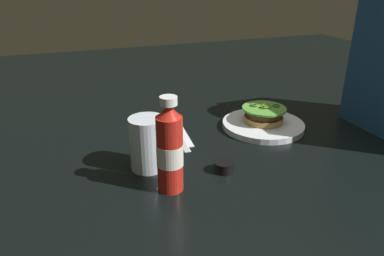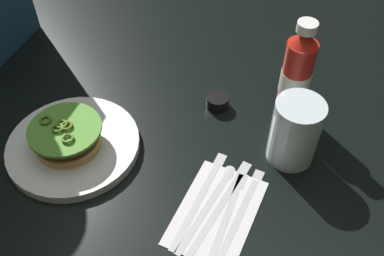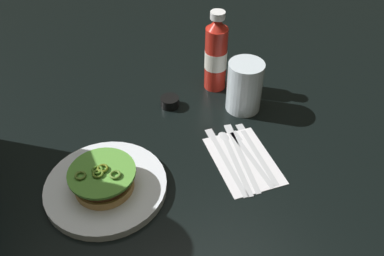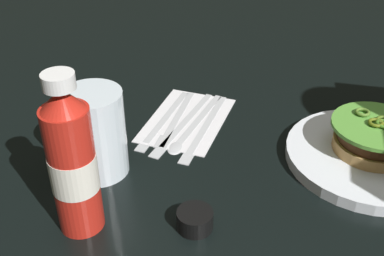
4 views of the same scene
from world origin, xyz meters
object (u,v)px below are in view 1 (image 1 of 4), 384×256
water_glass (148,143)px  condiment_cup (224,167)px  table_knife (180,136)px  burger_sandwich (264,114)px  dinner_plate (263,125)px  spoon_utensil (173,138)px  steak_knife (167,138)px  fork_utensil (161,137)px  ketchup_bottle (170,149)px  napkin (166,135)px  butter_knife (155,139)px

water_glass → condiment_cup: (0.08, 0.17, -0.05)m
condiment_cup → table_knife: condiment_cup is taller
burger_sandwich → water_glass: 0.42m
dinner_plate → water_glass: (0.12, -0.39, 0.06)m
spoon_utensil → steak_knife: bearing=-105.8°
spoon_utensil → dinner_plate: bearing=86.5°
burger_sandwich → fork_utensil: burger_sandwich is taller
steak_knife → spoon_utensil: (0.01, 0.02, -0.00)m
ketchup_bottle → water_glass: 0.12m
dinner_plate → steak_knife: bearing=-94.3°
condiment_cup → napkin: condiment_cup is taller
fork_utensil → table_knife: size_ratio=0.86×
table_knife → water_glass: bearing=-43.8°
ketchup_bottle → fork_utensil: size_ratio=1.16×
dinner_plate → butter_knife: size_ratio=1.23×
ketchup_bottle → dinner_plate: bearing=121.6°
condiment_cup → napkin: (-0.25, -0.07, -0.01)m
ketchup_bottle → napkin: 0.30m
ketchup_bottle → condiment_cup: bearing=100.9°
ketchup_bottle → napkin: ketchup_bottle is taller
spoon_utensil → table_knife: (-0.00, 0.02, 0.00)m
dinner_plate → fork_utensil: (-0.03, -0.32, -0.00)m
dinner_plate → burger_sandwich: (-0.01, 0.00, 0.03)m
steak_knife → condiment_cup: bearing=19.2°
dinner_plate → burger_sandwich: 0.03m
condiment_cup → butter_knife: bearing=-153.7°
water_glass → fork_utensil: bearing=153.2°
burger_sandwich → ketchup_bottle: 0.45m
condiment_cup → dinner_plate: bearing=131.4°
dinner_plate → steak_knife: size_ratio=1.15×
steak_knife → water_glass: bearing=-32.6°
napkin → steak_knife: 0.03m
condiment_cup → fork_utensil: condiment_cup is taller
ketchup_bottle → table_knife: bearing=156.7°
steak_knife → table_knife: same height
condiment_cup → steak_knife: (-0.22, -0.08, -0.01)m
ketchup_bottle → spoon_utensil: (-0.25, 0.08, -0.09)m
condiment_cup → napkin: 0.26m
ketchup_bottle → butter_knife: (-0.26, 0.03, -0.09)m
water_glass → dinner_plate: bearing=106.4°
steak_knife → burger_sandwich: bearing=87.0°
ketchup_bottle → fork_utensil: bearing=168.6°
spoon_utensil → napkin: bearing=-158.2°
fork_utensil → table_knife: bearing=75.4°
butter_knife → steak_knife: (0.00, 0.04, 0.00)m
condiment_cup → ketchup_bottle: bearing=-79.1°
water_glass → butter_knife: bearing=159.4°
napkin → table_knife: table_knife is taller
butter_knife → napkin: bearing=118.4°
dinner_plate → ketchup_bottle: 0.45m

